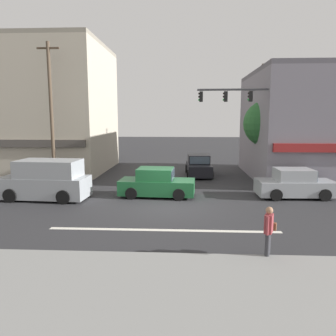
# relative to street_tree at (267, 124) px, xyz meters

# --- Properties ---
(ground_plane) EXTENTS (120.00, 120.00, 0.00)m
(ground_plane) POSITION_rel_street_tree_xyz_m (-6.35, -7.19, -3.91)
(ground_plane) COLOR #2B2B2D
(lane_marking_stripe) EXTENTS (9.00, 0.24, 0.01)m
(lane_marking_stripe) POSITION_rel_street_tree_xyz_m (-6.35, -10.69, -3.91)
(lane_marking_stripe) COLOR silver
(lane_marking_stripe) RESTS_ON ground
(sidewalk_curb) EXTENTS (40.00, 5.00, 0.16)m
(sidewalk_curb) POSITION_rel_street_tree_xyz_m (-6.35, -15.69, -3.83)
(sidewalk_curb) COLOR gray
(sidewalk_curb) RESTS_ON ground
(building_left_block) EXTENTS (11.48, 9.60, 10.07)m
(building_left_block) POSITION_rel_street_tree_xyz_m (-17.72, 3.66, 1.12)
(building_left_block) COLOR #B7AD99
(building_left_block) RESTS_ON ground
(building_right_corner) EXTENTS (11.44, 10.19, 7.62)m
(building_right_corner) POSITION_rel_street_tree_xyz_m (4.98, 1.44, -0.11)
(building_right_corner) COLOR slate
(building_right_corner) RESTS_ON ground
(street_tree) EXTENTS (3.17, 3.17, 5.52)m
(street_tree) POSITION_rel_street_tree_xyz_m (0.00, 0.00, 0.00)
(street_tree) COLOR #4C3823
(street_tree) RESTS_ON ground
(utility_pole_near_left) EXTENTS (1.40, 0.22, 8.98)m
(utility_pole_near_left) POSITION_rel_street_tree_xyz_m (-14.08, -2.14, 0.73)
(utility_pole_near_left) COLOR brown
(utility_pole_near_left) RESTS_ON ground
(utility_pole_far_right) EXTENTS (1.40, 0.22, 8.62)m
(utility_pole_far_right) POSITION_rel_street_tree_xyz_m (0.78, 2.53, 0.55)
(utility_pole_far_right) COLOR brown
(utility_pole_far_right) RESTS_ON ground
(traffic_light_mast) EXTENTS (4.89, 0.37, 6.20)m
(traffic_light_mast) POSITION_rel_street_tree_xyz_m (-1.38, -3.11, 0.39)
(traffic_light_mast) COLOR #47474C
(traffic_light_mast) RESTS_ON ground
(sedan_parked_curbside) EXTENTS (4.20, 2.08, 1.58)m
(sedan_parked_curbside) POSITION_rel_street_tree_xyz_m (-7.11, -5.15, -3.20)
(sedan_parked_curbside) COLOR #1E6033
(sedan_parked_curbside) RESTS_ON ground
(sedan_crossing_center) EXTENTS (2.00, 4.16, 1.58)m
(sedan_crossing_center) POSITION_rel_street_tree_xyz_m (-4.52, 1.68, -3.20)
(sedan_crossing_center) COLOR black
(sedan_crossing_center) RESTS_ON ground
(sedan_waiting_far) EXTENTS (4.16, 2.00, 1.58)m
(sedan_waiting_far) POSITION_rel_street_tree_xyz_m (0.44, -4.98, -3.20)
(sedan_waiting_far) COLOR #999EA3
(sedan_waiting_far) RESTS_ON ground
(van_approaching_near) EXTENTS (4.70, 2.25, 2.11)m
(van_approaching_near) POSITION_rel_street_tree_xyz_m (-12.94, -6.07, -2.91)
(van_approaching_near) COLOR #999EA3
(van_approaching_near) RESTS_ON ground
(pedestrian_foreground_with_bag) EXTENTS (0.49, 0.65, 1.67)m
(pedestrian_foreground_with_bag) POSITION_rel_street_tree_xyz_m (-3.01, -13.16, -2.96)
(pedestrian_foreground_with_bag) COLOR #333338
(pedestrian_foreground_with_bag) RESTS_ON ground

